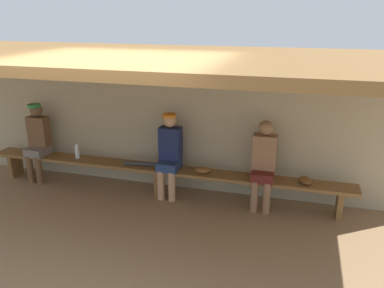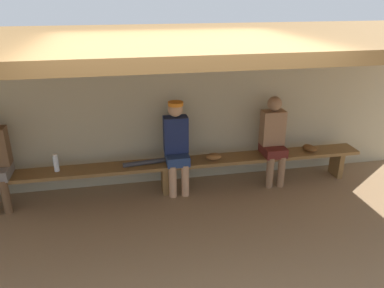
{
  "view_description": "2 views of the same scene",
  "coord_description": "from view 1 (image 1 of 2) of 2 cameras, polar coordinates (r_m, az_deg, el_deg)",
  "views": [
    {
      "loc": [
        2.1,
        -3.89,
        2.82
      ],
      "look_at": [
        0.6,
        1.36,
        0.97
      ],
      "focal_mm": 36.78,
      "sensor_mm": 36.0,
      "label": 1
    },
    {
      "loc": [
        -0.55,
        -3.32,
        2.74
      ],
      "look_at": [
        0.32,
        1.09,
        0.91
      ],
      "focal_mm": 35.17,
      "sensor_mm": 36.0,
      "label": 2
    }
  ],
  "objects": [
    {
      "name": "water_bottle_green",
      "position": [
        6.9,
        -16.33,
        -1.05
      ],
      "size": [
        0.07,
        0.07,
        0.25
      ],
      "color": "silver",
      "rests_on": "bench"
    },
    {
      "name": "player_middle",
      "position": [
        5.85,
        10.35,
        -2.54
      ],
      "size": [
        0.34,
        0.42,
        1.34
      ],
      "color": "#591E19",
      "rests_on": "ground"
    },
    {
      "name": "back_wall",
      "position": [
        6.49,
        -3.6,
        3.3
      ],
      "size": [
        8.0,
        0.2,
        2.2
      ],
      "primitive_type": "cube",
      "color": "tan",
      "rests_on": "ground"
    },
    {
      "name": "baseball_glove_dark_brown",
      "position": [
        6.05,
        1.57,
        -3.78
      ],
      "size": [
        0.24,
        0.18,
        0.09
      ],
      "primitive_type": "ellipsoid",
      "rotation": [
        0.0,
        0.0,
        3.17
      ],
      "color": "brown",
      "rests_on": "bench"
    },
    {
      "name": "player_in_white",
      "position": [
        7.24,
        -21.47,
        0.75
      ],
      "size": [
        0.34,
        0.42,
        1.34
      ],
      "color": "slate",
      "rests_on": "ground"
    },
    {
      "name": "baseball_bat",
      "position": [
        6.34,
        -6.43,
        -2.92
      ],
      "size": [
        0.8,
        0.17,
        0.07
      ],
      "primitive_type": "cylinder",
      "rotation": [
        0.0,
        1.57,
        0.13
      ],
      "color": "#333338",
      "rests_on": "bench"
    },
    {
      "name": "baseball_glove_tan",
      "position": [
        5.92,
        16.13,
        -5.1
      ],
      "size": [
        0.25,
        0.29,
        0.09
      ],
      "primitive_type": "ellipsoid",
      "rotation": [
        0.0,
        0.0,
        5.08
      ],
      "color": "brown",
      "rests_on": "bench"
    },
    {
      "name": "bench",
      "position": [
        6.32,
        -4.82,
        -4.0
      ],
      "size": [
        6.0,
        0.36,
        0.46
      ],
      "color": "brown",
      "rests_on": "ground"
    },
    {
      "name": "ground_plane",
      "position": [
        5.24,
        -10.81,
        -14.19
      ],
      "size": [
        24.0,
        24.0,
        0.0
      ],
      "primitive_type": "plane",
      "color": "#8C6D4C"
    },
    {
      "name": "player_in_blue",
      "position": [
        6.13,
        -3.28,
        -1.08
      ],
      "size": [
        0.34,
        0.42,
        1.34
      ],
      "color": "navy",
      "rests_on": "ground"
    },
    {
      "name": "dugout_roof",
      "position": [
        5.08,
        -8.82,
        12.18
      ],
      "size": [
        8.0,
        2.8,
        0.12
      ],
      "primitive_type": "cube",
      "color": "brown",
      "rests_on": "back_wall"
    }
  ]
}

